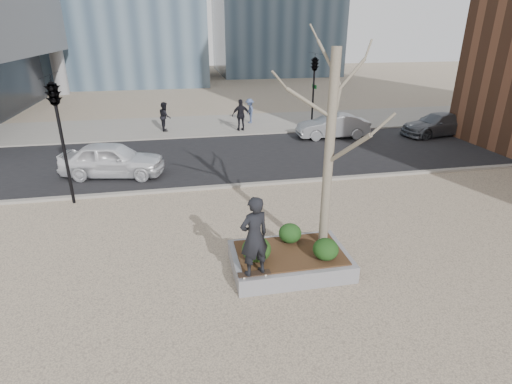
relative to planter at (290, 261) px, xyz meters
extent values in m
plane|color=tan|center=(-1.00, 0.00, -0.23)|extent=(120.00, 120.00, 0.00)
cube|color=black|center=(-1.00, 10.00, -0.21)|extent=(60.00, 8.00, 0.02)
cube|color=gray|center=(-1.00, 17.00, -0.21)|extent=(60.00, 6.00, 0.02)
cube|color=gray|center=(0.00, 0.00, 0.00)|extent=(3.00, 2.00, 0.45)
cube|color=#382314|center=(0.00, 0.00, 0.25)|extent=(2.70, 1.70, 0.04)
ellipsoid|color=black|center=(-0.93, -0.21, 0.57)|extent=(0.73, 0.73, 0.62)
ellipsoid|color=#103312|center=(0.14, 0.51, 0.53)|extent=(0.62, 0.62, 0.52)
ellipsoid|color=#1B3A12|center=(0.78, -0.49, 0.54)|extent=(0.64, 0.64, 0.55)
imported|color=black|center=(-1.10, -0.82, 1.28)|extent=(0.82, 0.67, 1.95)
imported|color=white|center=(-5.41, 8.23, 0.52)|extent=(4.49, 2.51, 1.44)
imported|color=#95979C|center=(6.02, 12.42, 0.46)|extent=(4.09, 1.59, 1.33)
imported|color=#4F525A|center=(12.19, 11.81, 0.42)|extent=(4.52, 2.32, 1.26)
imported|color=black|center=(-3.33, 16.00, 0.66)|extent=(0.70, 0.87, 1.72)
imported|color=#45547D|center=(2.07, 17.04, 0.59)|extent=(0.66, 1.06, 1.58)
imported|color=black|center=(1.18, 15.10, 0.74)|extent=(1.14, 0.55, 1.89)
camera|label=1|loc=(-2.61, -8.61, 5.66)|focal=28.00mm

